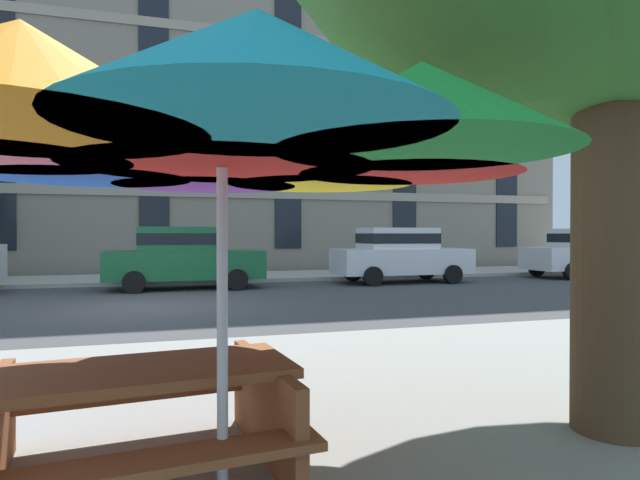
{
  "coord_description": "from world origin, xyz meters",
  "views": [
    {
      "loc": [
        0.37,
        -11.84,
        1.56
      ],
      "look_at": [
        4.85,
        3.2,
        1.4
      ],
      "focal_mm": 29.34,
      "sensor_mm": 36.0,
      "label": 1
    }
  ],
  "objects_px": {
    "sedan_green": "(184,256)",
    "picnic_table": "(139,414)",
    "sedan_white_midblock": "(586,251)",
    "patio_umbrella": "(222,130)",
    "sedan_white": "(400,253)"
  },
  "relations": [
    {
      "from": "sedan_green",
      "to": "picnic_table",
      "type": "distance_m",
      "value": 12.28
    },
    {
      "from": "sedan_green",
      "to": "sedan_white_midblock",
      "type": "height_order",
      "value": "same"
    },
    {
      "from": "sedan_white_midblock",
      "to": "picnic_table",
      "type": "bearing_deg",
      "value": -140.65
    },
    {
      "from": "sedan_white",
      "to": "picnic_table",
      "type": "relative_size",
      "value": 2.26
    },
    {
      "from": "sedan_white_midblock",
      "to": "patio_umbrella",
      "type": "xyz_separation_m",
      "value": [
        -14.5,
        -12.7,
        1.18
      ]
    },
    {
      "from": "picnic_table",
      "to": "patio_umbrella",
      "type": "bearing_deg",
      "value": -45.16
    },
    {
      "from": "sedan_white",
      "to": "picnic_table",
      "type": "bearing_deg",
      "value": -121.46
    },
    {
      "from": "sedan_green",
      "to": "picnic_table",
      "type": "height_order",
      "value": "sedan_green"
    },
    {
      "from": "patio_umbrella",
      "to": "sedan_white_midblock",
      "type": "bearing_deg",
      "value": 41.21
    },
    {
      "from": "sedan_white_midblock",
      "to": "picnic_table",
      "type": "height_order",
      "value": "sedan_white_midblock"
    },
    {
      "from": "sedan_white_midblock",
      "to": "patio_umbrella",
      "type": "relative_size",
      "value": 1.25
    },
    {
      "from": "sedan_white",
      "to": "sedan_green",
      "type": "bearing_deg",
      "value": 180.0
    },
    {
      "from": "sedan_white_midblock",
      "to": "picnic_table",
      "type": "distance_m",
      "value": 19.33
    },
    {
      "from": "sedan_white_midblock",
      "to": "patio_umbrella",
      "type": "height_order",
      "value": "patio_umbrella"
    },
    {
      "from": "sedan_green",
      "to": "sedan_white_midblock",
      "type": "xyz_separation_m",
      "value": [
        14.27,
        0.0,
        0.0
      ]
    }
  ]
}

